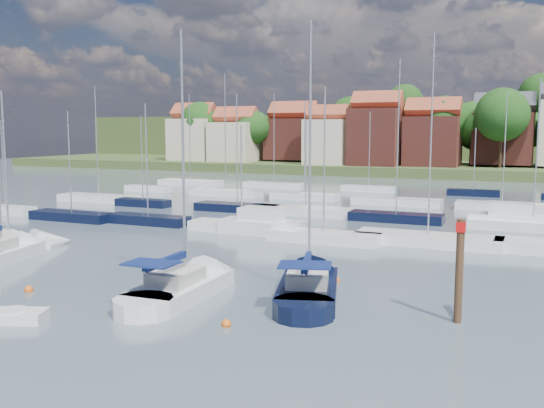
% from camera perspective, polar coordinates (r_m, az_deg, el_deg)
% --- Properties ---
extents(ground, '(260.00, 260.00, 0.00)m').
position_cam_1_polar(ground, '(67.68, 10.29, -0.45)').
color(ground, '#475360').
rests_on(ground, ground).
extents(sailboat_left, '(5.04, 10.88, 14.35)m').
position_cam_1_polar(sailboat_left, '(45.07, -23.52, -4.22)').
color(sailboat_left, silver).
rests_on(sailboat_left, ground).
extents(sailboat_centre, '(3.31, 11.05, 14.91)m').
position_cam_1_polar(sailboat_centre, '(33.36, -7.48, -7.51)').
color(sailboat_centre, silver).
rests_on(sailboat_centre, ground).
extents(sailboat_navy, '(6.00, 11.41, 15.32)m').
position_cam_1_polar(sailboat_navy, '(33.09, 3.57, -7.58)').
color(sailboat_navy, black).
rests_on(sailboat_navy, ground).
extents(sailboat_far, '(5.64, 9.47, 12.33)m').
position_cam_1_polar(sailboat_far, '(47.48, -22.92, -3.66)').
color(sailboat_far, silver).
rests_on(sailboat_far, ground).
extents(tender, '(3.28, 2.37, 0.64)m').
position_cam_1_polar(tender, '(30.46, -23.25, -9.67)').
color(tender, silver).
rests_on(tender, ground).
extents(timber_piling, '(0.40, 0.40, 6.99)m').
position_cam_1_polar(timber_piling, '(28.80, 17.15, -7.83)').
color(timber_piling, '#4C331E').
rests_on(timber_piling, ground).
extents(buoy_c, '(0.48, 0.48, 0.48)m').
position_cam_1_polar(buoy_c, '(35.52, -21.91, -7.66)').
color(buoy_c, '#D85914').
rests_on(buoy_c, ground).
extents(buoy_d, '(0.45, 0.45, 0.45)m').
position_cam_1_polar(buoy_d, '(27.55, -4.32, -11.41)').
color(buoy_d, '#D85914').
rests_on(buoy_d, ground).
extents(buoy_e, '(0.50, 0.50, 0.50)m').
position_cam_1_polar(buoy_e, '(35.20, 6.00, -7.31)').
color(buoy_e, '#D85914').
rests_on(buoy_e, ground).
extents(marina_field, '(79.62, 41.41, 15.93)m').
position_cam_1_polar(marina_field, '(62.51, 10.95, -0.68)').
color(marina_field, silver).
rests_on(marina_field, ground).
extents(far_shore_town, '(212.46, 90.00, 22.27)m').
position_cam_1_polar(far_shore_town, '(158.54, 19.12, 5.19)').
color(far_shore_town, '#445229').
rests_on(far_shore_town, ground).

